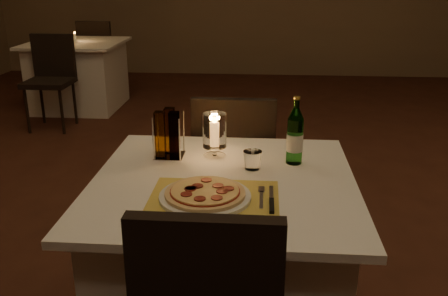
# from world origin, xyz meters

# --- Properties ---
(floor) EXTENTS (8.00, 10.00, 0.02)m
(floor) POSITION_xyz_m (0.00, 0.00, -0.01)
(floor) COLOR #4A2317
(floor) RESTS_ON ground
(main_table) EXTENTS (1.00, 1.00, 0.74)m
(main_table) POSITION_xyz_m (-0.23, -0.68, 0.37)
(main_table) COLOR white
(main_table) RESTS_ON ground
(chair_far) EXTENTS (0.42, 0.42, 0.90)m
(chair_far) POSITION_xyz_m (-0.23, 0.03, 0.55)
(chair_far) COLOR black
(chair_far) RESTS_ON ground
(placemat) EXTENTS (0.45, 0.34, 0.00)m
(placemat) POSITION_xyz_m (-0.25, -0.86, 0.74)
(placemat) COLOR gold
(placemat) RESTS_ON main_table
(plate) EXTENTS (0.32, 0.32, 0.01)m
(plate) POSITION_xyz_m (-0.28, -0.86, 0.75)
(plate) COLOR white
(plate) RESTS_ON placemat
(pizza) EXTENTS (0.28, 0.28, 0.02)m
(pizza) POSITION_xyz_m (-0.28, -0.86, 0.77)
(pizza) COLOR #D8B77F
(pizza) RESTS_ON plate
(fork) EXTENTS (0.02, 0.18, 0.00)m
(fork) POSITION_xyz_m (-0.09, -0.83, 0.75)
(fork) COLOR silver
(fork) RESTS_ON placemat
(knife) EXTENTS (0.02, 0.22, 0.01)m
(knife) POSITION_xyz_m (-0.05, -0.89, 0.75)
(knife) COLOR black
(knife) RESTS_ON placemat
(tumbler) EXTENTS (0.08, 0.08, 0.08)m
(tumbler) POSITION_xyz_m (-0.12, -0.57, 0.78)
(tumbler) COLOR white
(tumbler) RESTS_ON main_table
(water_bottle) EXTENTS (0.07, 0.07, 0.28)m
(water_bottle) POSITION_xyz_m (0.04, -0.49, 0.85)
(water_bottle) COLOR #67B260
(water_bottle) RESTS_ON main_table
(hurricane_candle) EXTENTS (0.10, 0.10, 0.19)m
(hurricane_candle) POSITION_xyz_m (-0.29, -0.45, 0.85)
(hurricane_candle) COLOR white
(hurricane_candle) RESTS_ON main_table
(cruet_caddy) EXTENTS (0.12, 0.12, 0.21)m
(cruet_caddy) POSITION_xyz_m (-0.48, -0.46, 0.84)
(cruet_caddy) COLOR white
(cruet_caddy) RESTS_ON main_table
(neighbor_table_left) EXTENTS (1.00, 1.00, 0.74)m
(neighbor_table_left) POSITION_xyz_m (-2.15, 2.96, 0.37)
(neighbor_table_left) COLOR white
(neighbor_table_left) RESTS_ON ground
(neighbor_chair_la) EXTENTS (0.42, 0.42, 0.90)m
(neighbor_chair_la) POSITION_xyz_m (-2.15, 2.25, 0.55)
(neighbor_chair_la) COLOR black
(neighbor_chair_la) RESTS_ON ground
(neighbor_chair_lb) EXTENTS (0.42, 0.42, 0.90)m
(neighbor_chair_lb) POSITION_xyz_m (-2.15, 3.68, 0.55)
(neighbor_chair_lb) COLOR black
(neighbor_chair_lb) RESTS_ON ground
(neighbor_candle_left) EXTENTS (0.03, 0.03, 0.11)m
(neighbor_candle_left) POSITION_xyz_m (-2.15, 2.96, 0.79)
(neighbor_candle_left) COLOR white
(neighbor_candle_left) RESTS_ON neighbor_table_left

